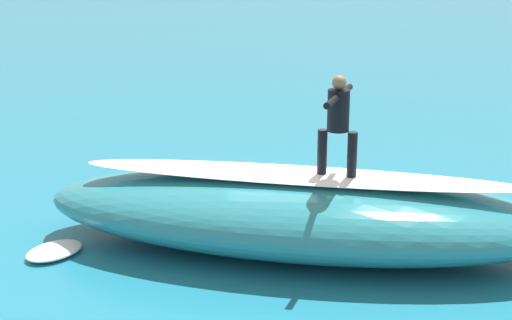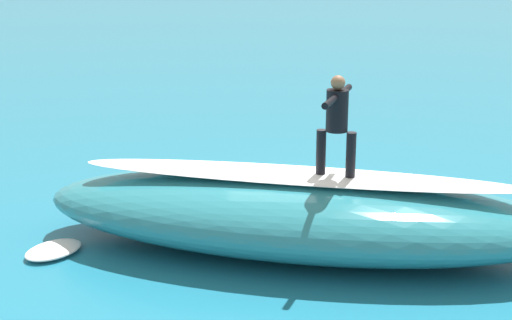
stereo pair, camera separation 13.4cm
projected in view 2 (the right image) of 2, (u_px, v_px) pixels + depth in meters
The scene contains 9 objects.
ground_plane at pixel (289, 215), 13.75m from camera, with size 120.00×120.00×0.00m, color teal.
wave_crest at pixel (298, 213), 12.13m from camera, with size 8.35×2.87×1.20m, color teal.
wave_foam_lip at pixel (299, 175), 11.94m from camera, with size 7.10×1.00×0.08m, color white.
surfboard_riding at pixel (335, 178), 11.83m from camera, with size 2.01×0.49×0.08m, color #33B2D1.
surfer_riding at pixel (337, 118), 11.55m from camera, with size 0.60×1.45×1.57m.
surfboard_paddling at pixel (194, 186), 15.18m from camera, with size 1.98×0.56×0.07m, color silver.
surfer_paddling at pixel (201, 178), 15.12m from camera, with size 1.79×0.33×0.32m.
foam_patch_near at pixel (54, 250), 12.06m from camera, with size 0.98×0.68×0.14m, color white.
foam_patch_mid at pixel (233, 188), 14.97m from camera, with size 1.06×0.82×0.15m, color white.
Camera 2 is at (0.00, 12.90, 4.91)m, focal length 53.34 mm.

